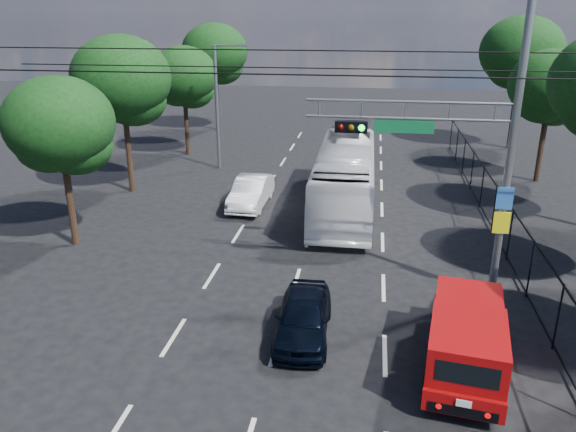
% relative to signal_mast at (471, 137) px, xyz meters
% --- Properties ---
extents(lane_markings, '(6.12, 38.00, 0.01)m').
position_rel_signal_mast_xyz_m(lane_markings, '(-5.28, 6.01, -5.24)').
color(lane_markings, beige).
rests_on(lane_markings, ground).
extents(signal_mast, '(6.43, 0.39, 9.50)m').
position_rel_signal_mast_xyz_m(signal_mast, '(0.00, 0.00, 0.00)').
color(signal_mast, slate).
rests_on(signal_mast, ground).
extents(streetlight_left, '(2.09, 0.22, 7.08)m').
position_rel_signal_mast_xyz_m(streetlight_left, '(-11.62, 14.01, -1.30)').
color(streetlight_left, slate).
rests_on(streetlight_left, ground).
extents(utility_wires, '(22.00, 5.04, 0.74)m').
position_rel_signal_mast_xyz_m(utility_wires, '(-5.28, 0.84, 1.99)').
color(utility_wires, black).
rests_on(utility_wires, ground).
extents(fence_right, '(0.06, 34.03, 2.00)m').
position_rel_signal_mast_xyz_m(fence_right, '(2.32, 4.18, -4.21)').
color(fence_right, black).
rests_on(fence_right, ground).
extents(tree_right_d, '(4.32, 4.32, 7.02)m').
position_rel_signal_mast_xyz_m(tree_right_d, '(6.13, 14.03, -0.39)').
color(tree_right_d, black).
rests_on(tree_right_d, ground).
extents(tree_right_e, '(5.28, 5.28, 8.58)m').
position_rel_signal_mast_xyz_m(tree_right_e, '(6.33, 22.03, 0.69)').
color(tree_right_e, black).
rests_on(tree_right_e, ground).
extents(tree_left_b, '(4.08, 4.08, 6.63)m').
position_rel_signal_mast_xyz_m(tree_left_b, '(-14.47, 2.03, -0.66)').
color(tree_left_b, black).
rests_on(tree_left_b, ground).
extents(tree_left_c, '(4.80, 4.80, 7.80)m').
position_rel_signal_mast_xyz_m(tree_left_c, '(-15.07, 9.03, 0.15)').
color(tree_left_c, black).
rests_on(tree_left_c, ground).
extents(tree_left_d, '(4.20, 4.20, 6.83)m').
position_rel_signal_mast_xyz_m(tree_left_d, '(-14.67, 17.03, -0.52)').
color(tree_left_d, black).
rests_on(tree_left_d, ground).
extents(tree_left_e, '(4.92, 4.92, 7.99)m').
position_rel_signal_mast_xyz_m(tree_left_e, '(-14.87, 25.03, 0.29)').
color(tree_left_e, black).
rests_on(tree_left_e, ground).
extents(red_pickup, '(2.49, 5.15, 1.84)m').
position_rel_signal_mast_xyz_m(red_pickup, '(-0.30, -4.40, -4.26)').
color(red_pickup, black).
rests_on(red_pickup, ground).
extents(navy_hatchback, '(1.60, 3.77, 1.27)m').
position_rel_signal_mast_xyz_m(navy_hatchback, '(-4.61, -3.35, -4.61)').
color(navy_hatchback, black).
rests_on(navy_hatchback, ground).
extents(white_bus, '(2.65, 10.96, 3.05)m').
position_rel_signal_mast_xyz_m(white_bus, '(-4.06, 7.89, -3.72)').
color(white_bus, white).
rests_on(white_bus, ground).
extents(white_van, '(1.56, 4.22, 1.38)m').
position_rel_signal_mast_xyz_m(white_van, '(-8.49, 7.63, -4.55)').
color(white_van, white).
rests_on(white_van, ground).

